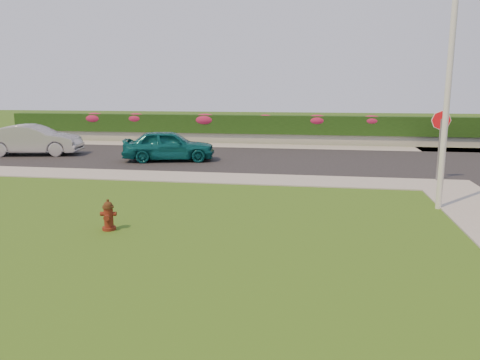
% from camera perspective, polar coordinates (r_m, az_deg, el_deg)
% --- Properties ---
extents(ground, '(120.00, 120.00, 0.00)m').
position_cam_1_polar(ground, '(8.69, -8.91, -11.11)').
color(ground, black).
rests_on(ground, ground).
extents(street_far, '(26.00, 8.00, 0.04)m').
position_cam_1_polar(street_far, '(23.15, -9.76, 2.84)').
color(street_far, black).
rests_on(street_far, ground).
extents(sidewalk_far, '(24.00, 2.00, 0.04)m').
position_cam_1_polar(sidewalk_far, '(19.00, -17.58, 0.71)').
color(sidewalk_far, gray).
rests_on(sidewalk_far, ground).
extents(curb_corner, '(2.00, 2.00, 0.04)m').
position_cam_1_polar(curb_corner, '(17.48, 23.89, -0.59)').
color(curb_corner, gray).
rests_on(curb_corner, ground).
extents(sidewalk_beyond, '(34.00, 2.00, 0.04)m').
position_cam_1_polar(sidewalk_beyond, '(27.05, 1.82, 4.16)').
color(sidewalk_beyond, gray).
rests_on(sidewalk_beyond, ground).
extents(retaining_wall, '(34.00, 0.40, 0.60)m').
position_cam_1_polar(retaining_wall, '(28.50, 2.24, 5.07)').
color(retaining_wall, gray).
rests_on(retaining_wall, ground).
extents(hedge, '(32.00, 0.90, 1.10)m').
position_cam_1_polar(hedge, '(28.52, 2.28, 6.79)').
color(hedge, black).
rests_on(hedge, retaining_wall).
extents(fire_hydrant, '(0.38, 0.36, 0.74)m').
position_cam_1_polar(fire_hydrant, '(11.37, -15.75, -4.19)').
color(fire_hydrant, '#4B0F0B').
rests_on(fire_hydrant, ground).
extents(sedan_teal, '(4.39, 2.60, 1.40)m').
position_cam_1_polar(sedan_teal, '(21.53, -8.66, 4.20)').
color(sedan_teal, '#0B5256').
rests_on(sedan_teal, street_far).
extents(sedan_silver, '(4.75, 2.48, 1.49)m').
position_cam_1_polar(sedan_silver, '(25.35, -23.86, 4.50)').
color(sedan_silver, '#9D9EA4').
rests_on(sedan_silver, street_far).
extents(utility_pole, '(0.16, 0.16, 6.14)m').
position_cam_1_polar(utility_pole, '(13.71, 23.96, 9.34)').
color(utility_pole, silver).
rests_on(utility_pole, ground).
extents(stop_sign, '(0.69, 0.09, 2.52)m').
position_cam_1_polar(stop_sign, '(18.02, 23.25, 5.72)').
color(stop_sign, slate).
rests_on(stop_sign, ground).
extents(flower_clump_a, '(1.41, 0.91, 0.71)m').
position_cam_1_polar(flower_clump_a, '(31.54, -17.28, 7.20)').
color(flower_clump_a, '#BA1F64').
rests_on(flower_clump_a, hedge).
extents(flower_clump_b, '(1.32, 0.85, 0.66)m').
position_cam_1_polar(flower_clump_b, '(30.39, -12.53, 7.34)').
color(flower_clump_b, '#BA1F64').
rests_on(flower_clump_b, hedge).
extents(flower_clump_c, '(1.50, 0.96, 0.75)m').
position_cam_1_polar(flower_clump_c, '(29.01, -4.26, 7.34)').
color(flower_clump_c, '#BA1F64').
rests_on(flower_clump_c, hedge).
extents(flower_clump_d, '(1.03, 0.67, 0.52)m').
position_cam_1_polar(flower_clump_d, '(28.35, 3.11, 7.46)').
color(flower_clump_d, '#BA1F64').
rests_on(flower_clump_d, hedge).
extents(flower_clump_e, '(1.35, 0.86, 0.67)m').
position_cam_1_polar(flower_clump_e, '(28.17, 9.38, 7.18)').
color(flower_clump_e, '#BA1F64').
rests_on(flower_clump_e, hedge).
extents(flower_clump_f, '(1.25, 0.81, 0.63)m').
position_cam_1_polar(flower_clump_f, '(28.33, 15.72, 6.97)').
color(flower_clump_f, '#BA1F64').
rests_on(flower_clump_f, hedge).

